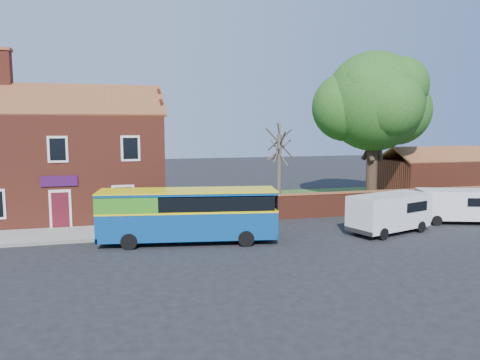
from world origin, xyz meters
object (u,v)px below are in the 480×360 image
object	(u,v)px
bus	(182,213)
van_near	(390,211)
large_tree	(374,105)
van_far	(458,204)

from	to	relation	value
bus	van_near	distance (m)	11.43
bus	van_near	world-z (taller)	bus
large_tree	van_far	bearing A→B (deg)	-80.09
van_near	van_far	size ratio (longest dim) A/B	1.05
van_near	large_tree	xyz separation A→B (m)	(4.13, 9.10, 6.22)
van_far	large_tree	world-z (taller)	large_tree
large_tree	van_near	bearing A→B (deg)	-114.42
bus	large_tree	xyz separation A→B (m)	(15.53, 8.40, 5.87)
van_far	large_tree	xyz separation A→B (m)	(-1.37, 7.84, 6.29)
van_far	bus	bearing A→B (deg)	-159.04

